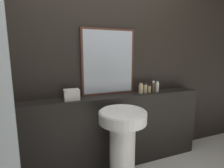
{
  "coord_description": "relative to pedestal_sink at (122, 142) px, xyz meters",
  "views": [
    {
      "loc": [
        -0.68,
        -0.59,
        1.41
      ],
      "look_at": [
        0.01,
        1.17,
        1.08
      ],
      "focal_mm": 28.0,
      "sensor_mm": 36.0,
      "label": 1
    }
  ],
  "objects": [
    {
      "name": "body_wash_bottle",
      "position": [
        0.62,
        0.41,
        0.45
      ],
      "size": [
        0.04,
        0.04,
        0.15
      ],
      "color": "#4C3823",
      "rests_on": "vanity_counter"
    },
    {
      "name": "towel_stack",
      "position": [
        -0.43,
        0.41,
        0.44
      ],
      "size": [
        0.16,
        0.13,
        0.11
      ],
      "color": "silver",
      "rests_on": "vanity_counter"
    },
    {
      "name": "conditioner_bottle",
      "position": [
        0.5,
        0.41,
        0.44
      ],
      "size": [
        0.05,
        0.05,
        0.13
      ],
      "color": "#C6B284",
      "rests_on": "vanity_counter"
    },
    {
      "name": "pedestal_sink",
      "position": [
        0.0,
        0.0,
        0.0
      ],
      "size": [
        0.47,
        0.47,
        0.86
      ],
      "color": "white",
      "rests_on": "ground_plane"
    },
    {
      "name": "lotion_bottle",
      "position": [
        0.56,
        0.41,
        0.43
      ],
      "size": [
        0.04,
        0.04,
        0.1
      ],
      "color": "#C6B284",
      "rests_on": "vanity_counter"
    },
    {
      "name": "shampoo_bottle",
      "position": [
        0.44,
        0.41,
        0.44
      ],
      "size": [
        0.06,
        0.06,
        0.13
      ],
      "color": "#C6B284",
      "rests_on": "vanity_counter"
    },
    {
      "name": "vanity_counter",
      "position": [
        -0.01,
        0.41,
        -0.07
      ],
      "size": [
        2.53,
        0.24,
        0.91
      ],
      "color": "black",
      "rests_on": "ground_plane"
    },
    {
      "name": "hand_soap_bottle",
      "position": [
        0.68,
        0.41,
        0.44
      ],
      "size": [
        0.05,
        0.05,
        0.14
      ],
      "color": "white",
      "rests_on": "vanity_counter"
    },
    {
      "name": "mirror",
      "position": [
        0.04,
        0.51,
        0.78
      ],
      "size": [
        0.66,
        0.03,
        0.79
      ],
      "color": "#47281E",
      "rests_on": "vanity_counter"
    },
    {
      "name": "wall_back",
      "position": [
        -0.01,
        0.56,
        0.72
      ],
      "size": [
        8.0,
        0.06,
        2.5
      ],
      "color": "black",
      "rests_on": "ground_plane"
    }
  ]
}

